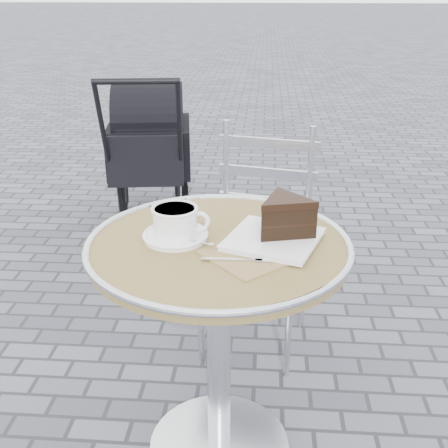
# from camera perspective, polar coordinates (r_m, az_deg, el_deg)

# --- Properties ---
(cafe_table) EXTENTS (0.72, 0.72, 0.74)m
(cafe_table) POSITION_cam_1_polar(r_m,az_deg,el_deg) (1.58, -0.54, -7.28)
(cafe_table) COLOR silver
(cafe_table) RESTS_ON ground
(cappuccino_set) EXTENTS (0.19, 0.17, 0.09)m
(cappuccino_set) POSITION_cam_1_polar(r_m,az_deg,el_deg) (1.52, -4.90, -0.08)
(cappuccino_set) COLOR white
(cappuccino_set) RESTS_ON cafe_table
(cake_plate_set) EXTENTS (0.35, 0.36, 0.12)m
(cake_plate_set) POSITION_cam_1_polar(r_m,az_deg,el_deg) (1.50, 5.89, 0.25)
(cake_plate_set) COLOR #90724F
(cake_plate_set) RESTS_ON cafe_table
(bistro_chair) EXTENTS (0.47, 0.47, 0.88)m
(bistro_chair) POSITION_cam_1_polar(r_m,az_deg,el_deg) (2.20, 3.89, 1.19)
(bistro_chair) COLOR silver
(bistro_chair) RESTS_ON ground
(baby_stroller) EXTENTS (0.54, 0.98, 0.98)m
(baby_stroller) POSITION_cam_1_polar(r_m,az_deg,el_deg) (3.31, -7.57, 6.79)
(baby_stroller) COLOR black
(baby_stroller) RESTS_ON ground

